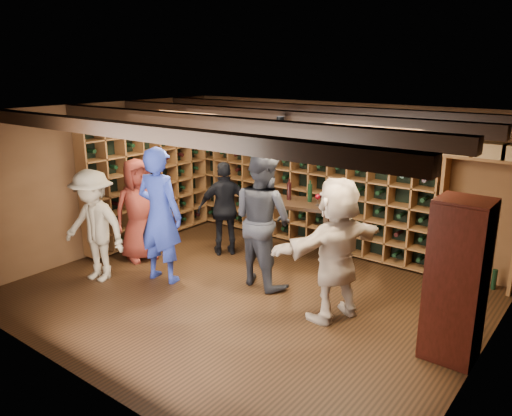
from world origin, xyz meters
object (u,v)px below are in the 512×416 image
Objects in this scene: guest_beige at (336,249)px; guest_khaki at (94,226)px; man_blue_shirt at (160,215)px; guest_red_floral at (139,210)px; display_cabinet at (456,284)px; guest_woman_black at (226,209)px; man_grey_suit at (263,219)px; tasting_table at (291,209)px.

guest_khaki is at bearing -51.98° from guest_beige.
man_blue_shirt is 1.19× the size of guest_red_floral.
display_cabinet is at bearing 109.21° from guest_beige.
guest_beige reaches higher than display_cabinet.
man_grey_suit is at bearing 106.35° from guest_woman_black.
tasting_table is (1.06, 0.36, 0.10)m from guest_woman_black.
man_blue_shirt reaches higher than guest_woman_black.
guest_woman_black is at bearing -178.62° from tasting_table.
tasting_table is (-1.47, 1.22, -0.02)m from guest_beige.
man_blue_shirt is at bearing 43.02° from man_grey_suit.
display_cabinet is at bearing -72.35° from guest_red_floral.
guest_beige reaches higher than guest_khaki.
man_blue_shirt reaches higher than display_cabinet.
guest_woman_black is 2.67m from guest_beige.
guest_red_floral is 3.50m from guest_beige.
guest_woman_black is (-3.96, 0.88, -0.07)m from display_cabinet.
guest_red_floral is at bearing 22.10° from man_grey_suit.
man_blue_shirt is at bearing -172.95° from display_cabinet.
display_cabinet is at bearing -175.61° from man_grey_suit.
guest_khaki is at bearing -167.40° from display_cabinet.
guest_red_floral is 0.94m from guest_khaki.
guest_beige is at bearing -177.74° from man_blue_shirt.
display_cabinet is 4.05m from man_blue_shirt.
guest_beige is at bearing 178.72° from man_grey_suit.
guest_woman_black is (-1.20, 0.58, -0.19)m from man_grey_suit.
guest_khaki is 1.11× the size of tasting_table.
guest_red_floral is at bearing -163.19° from tasting_table.
display_cabinet is 1.17× the size of tasting_table.
man_blue_shirt is 0.99m from guest_red_floral.
man_blue_shirt is (-4.02, -0.50, 0.14)m from display_cabinet.
guest_beige is (3.49, 0.16, 0.07)m from guest_red_floral.
guest_beige is (2.59, 0.52, -0.09)m from man_blue_shirt.
man_blue_shirt is at bearing -140.19° from tasting_table.
guest_woman_black reaches higher than tasting_table.
guest_khaki is at bearing 44.64° from man_grey_suit.
tasting_table is at bearing 151.11° from guest_woman_black.
guest_red_floral is (-0.91, 0.36, -0.16)m from man_blue_shirt.
guest_khaki is at bearing 27.48° from man_blue_shirt.
guest_beige is at bearing 179.19° from display_cabinet.
guest_woman_black is 1.12m from tasting_table.
guest_beige is 1.22× the size of tasting_table.
guest_red_floral is at bearing -67.35° from guest_beige.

